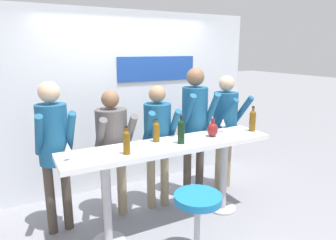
# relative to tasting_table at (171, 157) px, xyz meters

# --- Properties ---
(ground_plane) EXTENTS (40.00, 40.00, 0.00)m
(ground_plane) POSITION_rel_tasting_table_xyz_m (-0.00, 0.00, -0.85)
(ground_plane) COLOR gray
(back_wall) EXTENTS (4.07, 0.12, 2.59)m
(back_wall) POSITION_rel_tasting_table_xyz_m (0.00, 1.36, 0.45)
(back_wall) COLOR silver
(back_wall) RESTS_ON ground_plane
(tasting_table) EXTENTS (2.47, 0.52, 1.02)m
(tasting_table) POSITION_rel_tasting_table_xyz_m (0.00, 0.00, 0.00)
(tasting_table) COLOR white
(tasting_table) RESTS_ON ground_plane
(bar_stool) EXTENTS (0.48, 0.48, 0.70)m
(bar_stool) POSITION_rel_tasting_table_xyz_m (-0.06, -0.65, -0.38)
(bar_stool) COLOR #B2B2B7
(bar_stool) RESTS_ON ground_plane
(person_far_left) EXTENTS (0.40, 0.52, 1.72)m
(person_far_left) POSITION_rel_tasting_table_xyz_m (-1.18, 0.48, 0.23)
(person_far_left) COLOR #473D33
(person_far_left) RESTS_ON ground_plane
(person_left) EXTENTS (0.44, 0.52, 1.59)m
(person_left) POSITION_rel_tasting_table_xyz_m (-0.53, 0.50, 0.13)
(person_left) COLOR gray
(person_left) RESTS_ON ground_plane
(person_center_left) EXTENTS (0.45, 0.55, 1.61)m
(person_center_left) POSITION_rel_tasting_table_xyz_m (0.06, 0.46, 0.15)
(person_center_left) COLOR gray
(person_center_left) RESTS_ON ground_plane
(person_center) EXTENTS (0.47, 0.60, 1.81)m
(person_center) POSITION_rel_tasting_table_xyz_m (0.62, 0.48, 0.29)
(person_center) COLOR #473D33
(person_center) RESTS_ON ground_plane
(person_center_right) EXTENTS (0.48, 0.58, 1.69)m
(person_center_right) POSITION_rel_tasting_table_xyz_m (1.15, 0.49, 0.20)
(person_center_right) COLOR gray
(person_center_right) RESTS_ON ground_plane
(wine_bottle_0) EXTENTS (0.08, 0.08, 0.33)m
(wine_bottle_0) POSITION_rel_tasting_table_xyz_m (0.09, -0.06, 0.32)
(wine_bottle_0) COLOR black
(wine_bottle_0) RESTS_ON tasting_table
(wine_bottle_1) EXTENTS (0.08, 0.08, 0.33)m
(wine_bottle_1) POSITION_rel_tasting_table_xyz_m (1.16, -0.04, 0.32)
(wine_bottle_1) COLOR brown
(wine_bottle_1) RESTS_ON tasting_table
(wine_bottle_2) EXTENTS (0.08, 0.08, 0.27)m
(wine_bottle_2) POSITION_rel_tasting_table_xyz_m (-0.12, 0.13, 0.29)
(wine_bottle_2) COLOR brown
(wine_bottle_2) RESTS_ON tasting_table
(wine_bottle_3) EXTENTS (0.07, 0.07, 0.29)m
(wine_bottle_3) POSITION_rel_tasting_table_xyz_m (-0.57, -0.11, 0.30)
(wine_bottle_3) COLOR brown
(wine_bottle_3) RESTS_ON tasting_table
(wine_glass_0) EXTENTS (0.07, 0.07, 0.18)m
(wine_glass_0) POSITION_rel_tasting_table_xyz_m (0.79, 0.09, 0.29)
(wine_glass_0) COLOR silver
(wine_glass_0) RESTS_ON tasting_table
(wine_glass_1) EXTENTS (0.07, 0.07, 0.18)m
(wine_glass_1) POSITION_rel_tasting_table_xyz_m (-1.12, -0.03, 0.29)
(wine_glass_1) COLOR silver
(wine_glass_1) RESTS_ON tasting_table
(decorative_vase) EXTENTS (0.13, 0.13, 0.22)m
(decorative_vase) POSITION_rel_tasting_table_xyz_m (0.57, -0.00, 0.26)
(decorative_vase) COLOR maroon
(decorative_vase) RESTS_ON tasting_table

